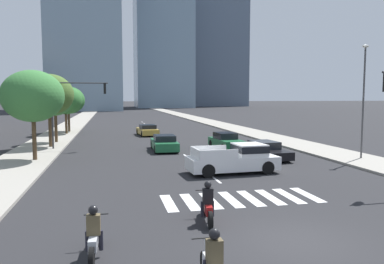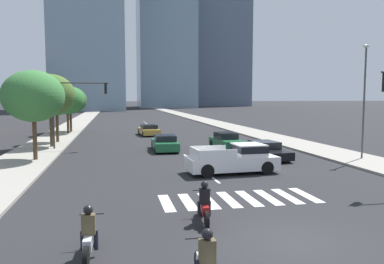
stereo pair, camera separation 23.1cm
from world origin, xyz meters
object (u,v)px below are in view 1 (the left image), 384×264
street_tree_second (49,95)px  street_tree_nearest (33,96)px  motorcycle_third (94,237)px  pickup_truck (237,159)px  motorcycle_trailing (207,206)px  sedan_green_1 (164,143)px  street_tree_fifth (68,100)px  street_lamp_east (364,93)px  sedan_gold_0 (147,130)px  traffic_signal_far (73,100)px  sedan_green_2 (226,141)px  sedan_black_3 (265,151)px  street_tree_third (55,102)px  street_tree_fourth (66,100)px

street_tree_second → street_tree_nearest: bearing=-90.0°
motorcycle_third → street_tree_nearest: (-4.58, 16.72, 3.86)m
motorcycle_third → pickup_truck: 12.81m
motorcycle_trailing → sedan_green_1: motorcycle_trailing is taller
sedan_green_1 → street_tree_fifth: street_tree_fifth is taller
street_lamp_east → street_tree_nearest: street_lamp_east is taller
motorcycle_trailing → pickup_truck: size_ratio=0.39×
street_tree_fifth → sedan_gold_0: bearing=-31.1°
traffic_signal_far → street_tree_fifth: size_ratio=1.05×
sedan_green_2 → sedan_black_3: bearing=8.6°
motorcycle_third → street_tree_second: 24.45m
street_tree_third → sedan_green_1: bearing=-36.1°
sedan_green_2 → street_tree_nearest: 15.49m
sedan_gold_0 → street_tree_fifth: (-9.19, 5.55, 3.42)m
street_tree_second → street_tree_fifth: size_ratio=1.12×
sedan_green_1 → street_tree_second: bearing=71.3°
pickup_truck → traffic_signal_far: 16.03m
pickup_truck → street_tree_second: 18.50m
street_tree_second → sedan_black_3: bearing=-29.4°
street_tree_fifth → street_tree_third: bearing=-90.0°
sedan_black_3 → street_tree_fourth: 26.47m
sedan_green_1 → street_tree_fifth: bearing=28.2°
motorcycle_trailing → street_lamp_east: (13.80, 10.47, 4.06)m
sedan_black_3 → pickup_truck: bearing=-45.0°
street_lamp_east → street_tree_third: bearing=146.9°
street_lamp_east → street_tree_second: (-22.15, 11.00, -0.04)m
motorcycle_trailing → traffic_signal_far: traffic_signal_far is taller
sedan_green_1 → street_tree_second: street_tree_second is taller
traffic_signal_far → street_lamp_east: street_lamp_east is taller
street_tree_fifth → sedan_black_3: bearing=-56.4°
sedan_green_1 → street_lamp_east: (12.79, -7.62, 4.04)m
motorcycle_third → sedan_black_3: (11.28, 14.74, -0.01)m
sedan_green_2 → sedan_black_3: sedan_green_2 is taller
street_tree_nearest → street_tree_third: (-0.00, 10.41, -0.56)m
sedan_gold_0 → street_tree_third: bearing=117.4°
sedan_green_2 → street_tree_fifth: street_tree_fifth is taller
motorcycle_third → sedan_green_2: (10.04, 20.16, 0.05)m
street_tree_fourth → street_tree_fifth: street_tree_fifth is taller
street_tree_nearest → sedan_green_1: bearing=20.9°
motorcycle_trailing → street_tree_nearest: 17.18m
motorcycle_third → sedan_green_2: motorcycle_third is taller
street_tree_nearest → street_tree_third: 10.43m
motorcycle_third → sedan_gold_0: 33.38m
sedan_gold_0 → street_lamp_east: street_lamp_east is taller
street_tree_fifth → street_tree_second: bearing=-90.0°
pickup_truck → sedan_green_2: 10.16m
street_lamp_east → sedan_green_2: bearing=135.1°
sedan_black_3 → street_tree_fifth: 28.87m
street_tree_third → street_tree_fourth: 8.51m
pickup_truck → street_tree_fourth: (-12.20, 25.35, 3.19)m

